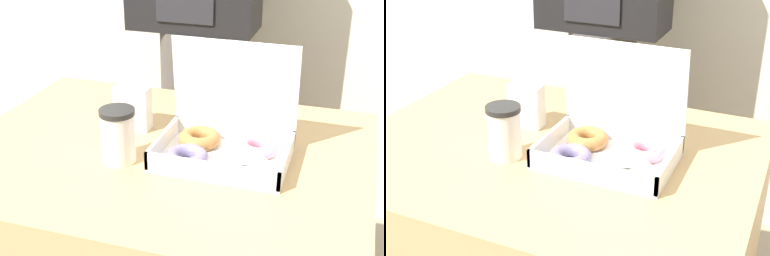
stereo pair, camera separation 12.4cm
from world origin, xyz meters
TOP-DOWN VIEW (x-y plane):
  - donut_box at (0.15, 0.00)m, footprint 0.30×0.24m
  - coffee_cup at (-0.07, -0.09)m, footprint 0.08×0.08m
  - napkin_holder at (-0.12, 0.09)m, footprint 0.09×0.05m
  - person_customer at (-0.14, 0.68)m, footprint 0.44×0.24m

SIDE VIEW (x-z plane):
  - donut_box at x=0.15m, z-range 0.62..0.89m
  - napkin_holder at x=-0.12m, z-range 0.71..0.83m
  - coffee_cup at x=-0.07m, z-range 0.71..0.84m
  - person_customer at x=-0.14m, z-range 0.06..1.67m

